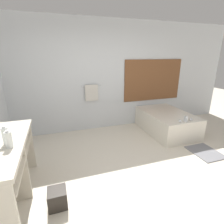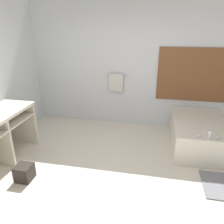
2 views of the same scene
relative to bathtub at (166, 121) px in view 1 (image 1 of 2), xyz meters
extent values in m
plane|color=beige|center=(-1.44, -1.43, -0.28)|extent=(16.00, 16.00, 0.00)
cube|color=silver|center=(-1.44, 0.80, 1.07)|extent=(7.40, 0.06, 2.70)
cube|color=brown|center=(0.00, 0.76, 0.93)|extent=(1.70, 0.02, 1.10)
cylinder|color=silver|center=(-1.74, 0.73, 0.87)|extent=(0.50, 0.02, 0.02)
cube|color=beige|center=(-1.74, 0.72, 0.70)|extent=(0.32, 0.04, 0.40)
cube|color=beige|center=(-3.32, -1.30, 0.38)|extent=(0.59, 1.44, 0.02)
cylinder|color=white|center=(-3.32, -1.07, 0.54)|extent=(0.40, 0.40, 0.11)
cube|color=beige|center=(-3.32, -1.30, 0.13)|extent=(0.57, 0.04, 0.83)
cube|color=beige|center=(-3.32, -0.56, 0.13)|extent=(0.57, 0.04, 0.83)
cylinder|color=beige|center=(-3.27, -0.92, 0.45)|extent=(0.13, 0.42, 0.13)
cube|color=silver|center=(0.00, 0.00, -0.02)|extent=(0.99, 1.52, 0.51)
ellipsoid|color=white|center=(0.00, 0.00, 0.08)|extent=(0.71, 1.09, 0.30)
cube|color=silver|center=(0.00, -0.66, 0.29)|extent=(0.04, 0.07, 0.12)
sphere|color=silver|center=(-0.14, -0.66, 0.26)|extent=(0.06, 0.06, 0.06)
sphere|color=silver|center=(0.14, -0.66, 0.26)|extent=(0.06, 0.06, 0.06)
cylinder|color=silver|center=(-3.19, -1.35, 0.70)|extent=(0.07, 0.07, 0.20)
cylinder|color=white|center=(-3.19, -1.35, 0.81)|extent=(0.04, 0.04, 0.02)
cylinder|color=silver|center=(-3.14, -1.46, 0.69)|extent=(0.07, 0.07, 0.19)
cylinder|color=white|center=(-3.14, -1.46, 0.80)|extent=(0.04, 0.04, 0.02)
cube|color=#2D2823|center=(-2.70, -1.56, -0.16)|extent=(0.24, 0.24, 0.24)
cube|color=slate|center=(0.16, -1.14, -0.27)|extent=(0.52, 0.63, 0.02)
camera|label=1|loc=(-2.60, -3.48, 1.59)|focal=28.00mm
camera|label=2|loc=(-0.89, -3.94, 1.89)|focal=35.00mm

